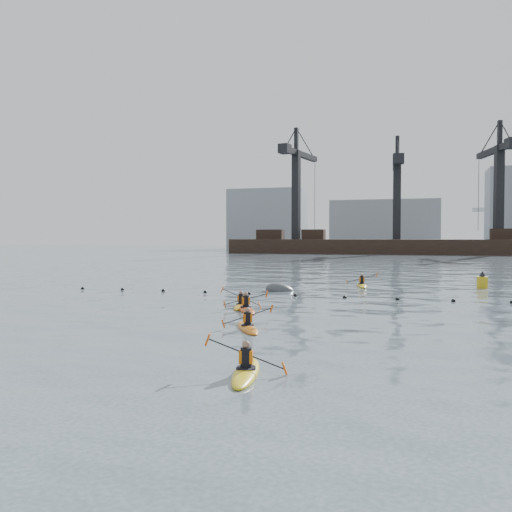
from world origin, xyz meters
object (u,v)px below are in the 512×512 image
object	(u,v)px
kayaker_0	(248,327)
kayaker_5	(362,285)
kayaker_2	(246,309)
nav_buoy	(482,282)
mooring_buoy	(280,291)
kayaker_3	(241,305)
kayaker_1	(246,371)

from	to	relation	value
kayaker_0	kayaker_5	world-z (taller)	kayaker_5
kayaker_2	nav_buoy	xyz separation A→B (m)	(12.24, 16.07, 0.31)
kayaker_2	mooring_buoy	size ratio (longest dim) A/B	1.60
kayaker_3	mooring_buoy	bearing A→B (deg)	80.57
kayaker_0	kayaker_5	bearing A→B (deg)	54.74
kayaker_2	kayaker_5	size ratio (longest dim) A/B	0.93
kayaker_5	kayaker_2	bearing A→B (deg)	-116.28
kayaker_3	kayaker_1	bearing A→B (deg)	-81.39
kayaker_3	kayaker_2	bearing A→B (deg)	-71.60
kayaker_0	kayaker_1	size ratio (longest dim) A/B	0.90
kayaker_2	kayaker_3	distance (m)	1.34
kayaker_5	mooring_buoy	bearing A→B (deg)	-145.33
kayaker_2	kayaker_3	bearing A→B (deg)	90.62
kayaker_1	nav_buoy	world-z (taller)	nav_buoy
kayaker_3	nav_buoy	distance (m)	19.70
kayaker_0	nav_buoy	bearing A→B (deg)	34.79
kayaker_2	nav_buoy	distance (m)	20.20
mooring_buoy	kayaker_3	bearing A→B (deg)	-88.76
kayaker_1	kayaker_5	size ratio (longest dim) A/B	0.95
kayaker_0	kayaker_1	bearing A→B (deg)	-101.06
kayaker_1	mooring_buoy	xyz separation A→B (m)	(-4.67, 21.49, -0.10)
kayaker_3	kayaker_5	xyz separation A→B (m)	(4.65, 13.66, 0.01)
nav_buoy	kayaker_2	bearing A→B (deg)	-127.29
kayaker_0	kayaker_5	size ratio (longest dim) A/B	0.85
kayaker_1	kayaker_3	distance (m)	13.57
kayaker_2	nav_buoy	bearing A→B (deg)	24.26
kayaker_1	kayaker_3	size ratio (longest dim) A/B	1.05
kayaker_0	mooring_buoy	bearing A→B (deg)	71.03
kayaker_3	kayaker_0	bearing A→B (deg)	-79.73
kayaker_1	kayaker_2	xyz separation A→B (m)	(-3.83, 11.64, 0.00)
kayaker_0	kayaker_1	distance (m)	6.92
kayaker_0	nav_buoy	size ratio (longest dim) A/B	2.15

